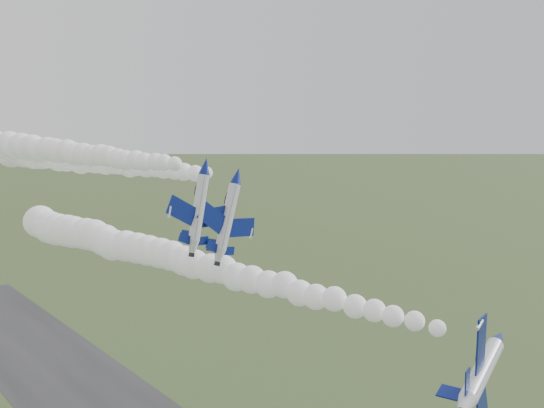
{
  "coord_description": "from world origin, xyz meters",
  "views": [
    {
      "loc": [
        -40.92,
        -40.83,
        51.66
      ],
      "look_at": [
        5.89,
        17.15,
        41.61
      ],
      "focal_mm": 40.0,
      "sensor_mm": 36.0,
      "label": 1
    }
  ],
  "objects": [
    {
      "name": "jet_pair_left",
      "position": [
        -2.57,
        18.97,
        46.61
      ],
      "size": [
        9.66,
        11.65,
        3.47
      ],
      "rotation": [
        0.0,
        0.24,
        0.22
      ],
      "color": "silver"
    },
    {
      "name": "smoke_trail_jet_lead",
      "position": [
        1.17,
        29.3,
        32.69
      ],
      "size": [
        28.05,
        74.23,
        5.54
      ],
      "primitive_type": null,
      "rotation": [
        0.0,
        0.0,
        0.3
      ],
      "color": "white"
    },
    {
      "name": "smoke_trail_jet_pair_left",
      "position": [
        -9.14,
        49.13,
        47.44
      ],
      "size": [
        16.65,
        55.7,
        4.66
      ],
      "primitive_type": null,
      "rotation": [
        0.0,
        0.0,
        0.22
      ],
      "color": "white"
    },
    {
      "name": "smoke_trail_jet_pair_right",
      "position": [
        -3.77,
        52.26,
        45.86
      ],
      "size": [
        18.55,
        60.51,
        5.56
      ],
      "primitive_type": null,
      "rotation": [
        0.0,
        0.0,
        0.22
      ],
      "color": "white"
    },
    {
      "name": "jet_pair_right",
      "position": [
        2.57,
        19.78,
        45.13
      ],
      "size": [
        9.94,
        12.35,
        4.12
      ],
      "rotation": [
        0.0,
        0.34,
        0.22
      ],
      "color": "silver"
    },
    {
      "name": "jet_lead",
      "position": [
        11.87,
        -10.73,
        30.81
      ],
      "size": [
        5.83,
        13.58,
        11.17
      ],
      "rotation": [
        0.0,
        1.35,
        0.3
      ],
      "color": "silver"
    }
  ]
}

